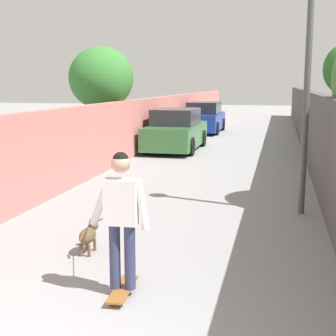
# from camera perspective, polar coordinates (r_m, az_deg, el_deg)

# --- Properties ---
(ground_plane) EXTENTS (80.00, 80.00, 0.00)m
(ground_plane) POSITION_cam_1_polar(r_m,az_deg,el_deg) (16.48, 6.17, 1.36)
(ground_plane) COLOR gray
(wall_left) EXTENTS (48.00, 0.30, 1.91)m
(wall_left) POSITION_cam_1_polar(r_m,az_deg,el_deg) (15.08, -5.95, 4.21)
(wall_left) COLOR #CC726B
(wall_left) RESTS_ON ground
(fence_right) EXTENTS (48.00, 0.30, 2.19)m
(fence_right) POSITION_cam_1_polar(r_m,az_deg,el_deg) (14.29, 17.13, 4.08)
(fence_right) COLOR #4C4C4C
(fence_right) RESTS_ON ground
(tree_left_mid) EXTENTS (2.13, 2.13, 3.66)m
(tree_left_mid) POSITION_cam_1_polar(r_m,az_deg,el_deg) (16.25, -7.93, 10.44)
(tree_left_mid) COLOR #473523
(tree_left_mid) RESTS_ON ground
(lamp_post) EXTENTS (0.36, 0.36, 4.67)m
(lamp_post) POSITION_cam_1_polar(r_m,az_deg,el_deg) (9.32, 16.40, 13.93)
(lamp_post) COLOR #4C4C51
(lamp_post) RESTS_ON ground
(skateboard) EXTENTS (0.81, 0.25, 0.08)m
(skateboard) POSITION_cam_1_polar(r_m,az_deg,el_deg) (5.86, -5.37, -14.13)
(skateboard) COLOR brown
(skateboard) RESTS_ON ground
(person_skateboarder) EXTENTS (0.24, 0.71, 1.62)m
(person_skateboarder) POSITION_cam_1_polar(r_m,az_deg,el_deg) (5.54, -5.53, -5.00)
(person_skateboarder) COLOR #333859
(person_skateboarder) RESTS_ON skateboard
(dog) EXTENTS (1.57, 1.07, 1.06)m
(dog) POSITION_cam_1_polar(r_m,az_deg,el_deg) (7.20, -9.41, -7.81)
(dog) COLOR brown
(dog) RESTS_ON ground
(car_near) EXTENTS (4.18, 1.80, 1.54)m
(car_near) POSITION_cam_1_polar(r_m,az_deg,el_deg) (17.93, 0.95, 4.41)
(car_near) COLOR #336B38
(car_near) RESTS_ON ground
(car_far) EXTENTS (4.12, 1.80, 1.54)m
(car_far) POSITION_cam_1_polar(r_m,az_deg,el_deg) (24.62, 4.30, 5.91)
(car_far) COLOR navy
(car_far) RESTS_ON ground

